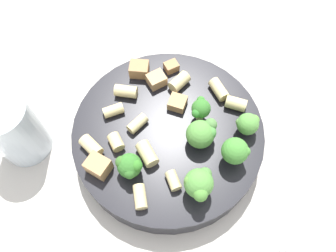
{
  "coord_description": "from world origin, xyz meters",
  "views": [
    {
      "loc": [
        -0.02,
        0.18,
        0.41
      ],
      "look_at": [
        0.0,
        0.0,
        0.05
      ],
      "focal_mm": 35.0,
      "sensor_mm": 36.0,
      "label": 1
    }
  ],
  "objects_px": {
    "broccoli_floret_1": "(129,166)",
    "chicken_chunk_2": "(139,69)",
    "rigatoni_7": "(140,197)",
    "drinking_glass": "(17,132)",
    "broccoli_floret_4": "(235,151)",
    "rigatoni_3": "(91,146)",
    "broccoli_floret_3": "(199,184)",
    "rigatoni_6": "(173,181)",
    "chicken_chunk_0": "(156,80)",
    "rigatoni_2": "(126,91)",
    "broccoli_floret_5": "(203,133)",
    "rigatoni_0": "(147,154)",
    "broccoli_floret_2": "(248,123)",
    "rigatoni_10": "(116,142)",
    "chicken_chunk_3": "(171,67)",
    "rigatoni_8": "(236,104)",
    "rigatoni_1": "(113,110)",
    "rigatoni_4": "(219,89)",
    "pasta_bowl": "(168,135)",
    "rigatoni_5": "(137,124)",
    "chicken_chunk_4": "(98,166)",
    "broccoli_floret_0": "(201,109)",
    "chicken_chunk_1": "(177,103)",
    "rigatoni_9": "(179,82)"
  },
  "relations": [
    {
      "from": "broccoli_floret_3",
      "to": "chicken_chunk_3",
      "type": "distance_m",
      "value": 0.17
    },
    {
      "from": "broccoli_floret_3",
      "to": "rigatoni_4",
      "type": "xyz_separation_m",
      "value": [
        -0.02,
        -0.14,
        -0.02
      ]
    },
    {
      "from": "broccoli_floret_5",
      "to": "rigatoni_0",
      "type": "relative_size",
      "value": 1.27
    },
    {
      "from": "rigatoni_5",
      "to": "chicken_chunk_2",
      "type": "height_order",
      "value": "chicken_chunk_2"
    },
    {
      "from": "broccoli_floret_4",
      "to": "chicken_chunk_2",
      "type": "relative_size",
      "value": 1.61
    },
    {
      "from": "chicken_chunk_0",
      "to": "rigatoni_2",
      "type": "bearing_deg",
      "value": 32.8
    },
    {
      "from": "broccoli_floret_1",
      "to": "chicken_chunk_2",
      "type": "relative_size",
      "value": 1.29
    },
    {
      "from": "broccoli_floret_4",
      "to": "rigatoni_7",
      "type": "bearing_deg",
      "value": 31.83
    },
    {
      "from": "pasta_bowl",
      "to": "rigatoni_6",
      "type": "relative_size",
      "value": 11.03
    },
    {
      "from": "broccoli_floret_5",
      "to": "rigatoni_9",
      "type": "height_order",
      "value": "broccoli_floret_5"
    },
    {
      "from": "rigatoni_8",
      "to": "rigatoni_1",
      "type": "bearing_deg",
      "value": 11.1
    },
    {
      "from": "broccoli_floret_3",
      "to": "rigatoni_7",
      "type": "distance_m",
      "value": 0.07
    },
    {
      "from": "chicken_chunk_4",
      "to": "broccoli_floret_0",
      "type": "bearing_deg",
      "value": -142.48
    },
    {
      "from": "broccoli_floret_4",
      "to": "rigatoni_3",
      "type": "height_order",
      "value": "broccoli_floret_4"
    },
    {
      "from": "broccoli_floret_1",
      "to": "pasta_bowl",
      "type": "bearing_deg",
      "value": -120.8
    },
    {
      "from": "rigatoni_2",
      "to": "rigatoni_5",
      "type": "height_order",
      "value": "rigatoni_2"
    },
    {
      "from": "broccoli_floret_0",
      "to": "rigatoni_4",
      "type": "relative_size",
      "value": 1.18
    },
    {
      "from": "rigatoni_10",
      "to": "drinking_glass",
      "type": "height_order",
      "value": "drinking_glass"
    },
    {
      "from": "chicken_chunk_4",
      "to": "rigatoni_2",
      "type": "bearing_deg",
      "value": -96.18
    },
    {
      "from": "rigatoni_3",
      "to": "rigatoni_6",
      "type": "relative_size",
      "value": 1.27
    },
    {
      "from": "broccoli_floret_4",
      "to": "chicken_chunk_2",
      "type": "bearing_deg",
      "value": -39.8
    },
    {
      "from": "chicken_chunk_2",
      "to": "pasta_bowl",
      "type": "bearing_deg",
      "value": 121.85
    },
    {
      "from": "rigatoni_8",
      "to": "rigatoni_10",
      "type": "height_order",
      "value": "same"
    },
    {
      "from": "rigatoni_3",
      "to": "rigatoni_1",
      "type": "bearing_deg",
      "value": -106.63
    },
    {
      "from": "rigatoni_6",
      "to": "rigatoni_9",
      "type": "relative_size",
      "value": 0.8
    },
    {
      "from": "rigatoni_1",
      "to": "rigatoni_4",
      "type": "distance_m",
      "value": 0.14
    },
    {
      "from": "rigatoni_7",
      "to": "drinking_glass",
      "type": "height_order",
      "value": "drinking_glass"
    },
    {
      "from": "broccoli_floret_3",
      "to": "rigatoni_2",
      "type": "distance_m",
      "value": 0.16
    },
    {
      "from": "broccoli_floret_3",
      "to": "rigatoni_0",
      "type": "distance_m",
      "value": 0.07
    },
    {
      "from": "chicken_chunk_4",
      "to": "rigatoni_8",
      "type": "bearing_deg",
      "value": -145.35
    },
    {
      "from": "rigatoni_10",
      "to": "chicken_chunk_4",
      "type": "height_order",
      "value": "chicken_chunk_4"
    },
    {
      "from": "rigatoni_0",
      "to": "rigatoni_8",
      "type": "relative_size",
      "value": 1.13
    },
    {
      "from": "rigatoni_3",
      "to": "chicken_chunk_1",
      "type": "bearing_deg",
      "value": -141.71
    },
    {
      "from": "broccoli_floret_3",
      "to": "rigatoni_6",
      "type": "xyz_separation_m",
      "value": [
        0.03,
        -0.01,
        -0.02
      ]
    },
    {
      "from": "pasta_bowl",
      "to": "drinking_glass",
      "type": "relative_size",
      "value": 2.54
    },
    {
      "from": "chicken_chunk_2",
      "to": "broccoli_floret_1",
      "type": "bearing_deg",
      "value": 95.76
    },
    {
      "from": "broccoli_floret_2",
      "to": "rigatoni_8",
      "type": "distance_m",
      "value": 0.04
    },
    {
      "from": "broccoli_floret_2",
      "to": "rigatoni_2",
      "type": "height_order",
      "value": "broccoli_floret_2"
    },
    {
      "from": "rigatoni_2",
      "to": "drinking_glass",
      "type": "distance_m",
      "value": 0.15
    },
    {
      "from": "rigatoni_1",
      "to": "rigatoni_4",
      "type": "relative_size",
      "value": 0.86
    },
    {
      "from": "pasta_bowl",
      "to": "rigatoni_4",
      "type": "height_order",
      "value": "rigatoni_4"
    },
    {
      "from": "broccoli_floret_2",
      "to": "chicken_chunk_3",
      "type": "height_order",
      "value": "broccoli_floret_2"
    },
    {
      "from": "broccoli_floret_2",
      "to": "chicken_chunk_2",
      "type": "distance_m",
      "value": 0.16
    },
    {
      "from": "rigatoni_5",
      "to": "rigatoni_0",
      "type": "bearing_deg",
      "value": 116.32
    },
    {
      "from": "rigatoni_0",
      "to": "rigatoni_2",
      "type": "height_order",
      "value": "rigatoni_0"
    },
    {
      "from": "rigatoni_3",
      "to": "rigatoni_8",
      "type": "relative_size",
      "value": 1.07
    },
    {
      "from": "broccoli_floret_2",
      "to": "rigatoni_10",
      "type": "relative_size",
      "value": 1.58
    },
    {
      "from": "broccoli_floret_0",
      "to": "rigatoni_0",
      "type": "height_order",
      "value": "broccoli_floret_0"
    },
    {
      "from": "rigatoni_3",
      "to": "chicken_chunk_3",
      "type": "relative_size",
      "value": 1.55
    },
    {
      "from": "broccoli_floret_5",
      "to": "rigatoni_7",
      "type": "bearing_deg",
      "value": 52.63
    }
  ]
}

